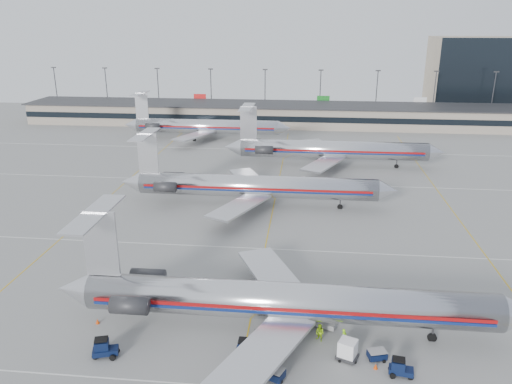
# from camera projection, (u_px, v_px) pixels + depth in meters

# --- Properties ---
(ground) EXTENTS (260.00, 260.00, 0.00)m
(ground) POSITION_uv_depth(u_px,v_px,m) (258.00, 284.00, 60.24)
(ground) COLOR gray
(ground) RESTS_ON ground
(apron_markings) EXTENTS (160.00, 0.15, 0.02)m
(apron_markings) POSITION_uv_depth(u_px,v_px,m) (265.00, 249.00, 69.64)
(apron_markings) COLOR silver
(apron_markings) RESTS_ON ground
(terminal) EXTENTS (162.00, 17.00, 6.25)m
(terminal) POSITION_uv_depth(u_px,v_px,m) (290.00, 114.00, 151.32)
(terminal) COLOR gray
(terminal) RESTS_ON ground
(light_mast_row) EXTENTS (163.60, 0.40, 15.28)m
(light_mast_row) POSITION_uv_depth(u_px,v_px,m) (292.00, 90.00, 162.74)
(light_mast_row) COLOR #38383D
(light_mast_row) RESTS_ON ground
(distant_building) EXTENTS (30.00, 20.00, 25.00)m
(distant_building) POSITION_uv_depth(u_px,v_px,m) (476.00, 75.00, 170.37)
(distant_building) COLOR tan
(distant_building) RESTS_ON ground
(jet_foreground) EXTENTS (47.96, 28.24, 12.55)m
(jet_foreground) POSITION_uv_depth(u_px,v_px,m) (278.00, 300.00, 49.99)
(jet_foreground) COLOR silver
(jet_foreground) RESTS_ON ground
(jet_second_row) EXTENTS (47.26, 27.83, 12.37)m
(jet_second_row) POSITION_uv_depth(u_px,v_px,m) (251.00, 186.00, 84.72)
(jet_second_row) COLOR silver
(jet_second_row) RESTS_ON ground
(jet_third_row) EXTENTS (47.23, 29.05, 12.91)m
(jet_third_row) POSITION_uv_depth(u_px,v_px,m) (328.00, 149.00, 107.95)
(jet_third_row) COLOR silver
(jet_third_row) RESTS_ON ground
(jet_back_row) EXTENTS (44.80, 27.56, 12.25)m
(jet_back_row) POSITION_uv_depth(u_px,v_px,m) (203.00, 126.00, 132.60)
(jet_back_row) COLOR silver
(jet_back_row) RESTS_ON ground
(tug_left) EXTENTS (2.59, 1.80, 1.91)m
(tug_left) POSITION_uv_depth(u_px,v_px,m) (104.00, 348.00, 47.08)
(tug_left) COLOR black
(tug_left) RESTS_ON ground
(tug_center) EXTENTS (2.44, 1.31, 1.98)m
(tug_center) POSITION_uv_depth(u_px,v_px,m) (247.00, 350.00, 46.83)
(tug_center) COLOR black
(tug_center) RESTS_ON ground
(tug_right) EXTENTS (2.30, 1.40, 1.75)m
(tug_right) POSITION_uv_depth(u_px,v_px,m) (400.00, 368.00, 44.54)
(tug_right) COLOR black
(tug_right) RESTS_ON ground
(cart_inner) EXTENTS (2.29, 1.98, 1.09)m
(cart_inner) POSITION_uv_depth(u_px,v_px,m) (273.00, 373.00, 44.21)
(cart_inner) COLOR black
(cart_inner) RESTS_ON ground
(cart_outer) EXTENTS (1.92, 1.57, 0.95)m
(cart_outer) POSITION_uv_depth(u_px,v_px,m) (377.00, 355.00, 46.78)
(cart_outer) COLOR black
(cart_outer) RESTS_ON ground
(uld_container) EXTENTS (2.34, 2.18, 1.98)m
(uld_container) POSITION_uv_depth(u_px,v_px,m) (348.00, 350.00, 46.69)
(uld_container) COLOR #2D2D30
(uld_container) RESTS_ON ground
(belt_loader) EXTENTS (4.50, 2.62, 2.31)m
(belt_loader) POSITION_uv_depth(u_px,v_px,m) (320.00, 320.00, 51.97)
(belt_loader) COLOR gray
(belt_loader) RESTS_ON ground
(ramp_worker_near) EXTENTS (0.73, 0.78, 1.79)m
(ramp_worker_near) POSITION_uv_depth(u_px,v_px,m) (344.00, 337.00, 48.72)
(ramp_worker_near) COLOR #90EB16
(ramp_worker_near) RESTS_ON ground
(ramp_worker_far) EXTENTS (1.14, 1.11, 1.85)m
(ramp_worker_far) POSITION_uv_depth(u_px,v_px,m) (320.00, 333.00, 49.35)
(ramp_worker_far) COLOR #8CC512
(ramp_worker_far) RESTS_ON ground
(cone_right) EXTENTS (0.43, 0.43, 0.54)m
(cone_right) POSITION_uv_depth(u_px,v_px,m) (376.00, 366.00, 45.58)
(cone_right) COLOR #D03C06
(cone_right) RESTS_ON ground
(cone_left) EXTENTS (0.53, 0.53, 0.57)m
(cone_left) POSITION_uv_depth(u_px,v_px,m) (97.00, 321.00, 52.39)
(cone_left) COLOR #D03C06
(cone_left) RESTS_ON ground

